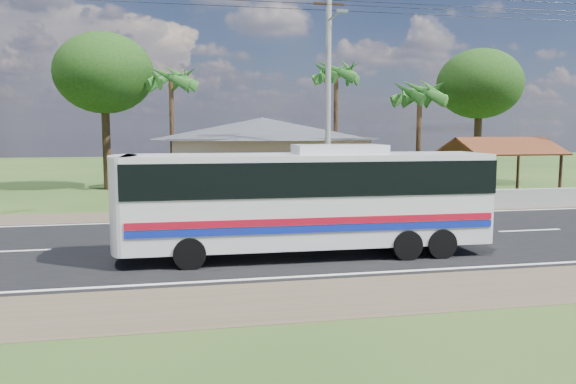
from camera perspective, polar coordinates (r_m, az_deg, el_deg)
name	(u,v)px	position (r m, az deg, el deg)	size (l,w,h in m)	color
ground	(293,240)	(19.14, 0.51, -4.95)	(120.00, 120.00, 0.00)	#254017
road	(293,240)	(19.14, 0.51, -4.92)	(120.00, 16.00, 0.03)	black
house	(263,149)	(31.75, -2.59, 4.40)	(12.40, 10.00, 5.00)	tan
waiting_shed	(500,149)	(31.74, 20.77, 4.14)	(5.20, 4.48, 3.35)	#382614
concrete_barrier	(514,199)	(28.94, 21.96, -0.62)	(7.00, 0.30, 0.90)	#9E9E99
utility_poles	(321,84)	(25.77, 3.39, 10.87)	(32.80, 2.22, 11.00)	#9E9E99
palm_near	(420,94)	(32.32, 13.24, 9.71)	(2.80, 2.80, 6.70)	#47301E
palm_mid	(336,73)	(35.43, 4.92, 11.91)	(2.80, 2.80, 8.20)	#47301E
palm_far	(171,79)	(34.47, -11.82, 11.15)	(2.80, 2.80, 7.70)	#47301E
tree_behind_house	(104,74)	(36.74, -18.19, 11.36)	(6.00, 6.00, 9.61)	#47301E
tree_behind_shed	(480,84)	(39.80, 18.89, 10.30)	(5.60, 5.60, 9.02)	#47301E
coach_bus	(310,193)	(16.57, 2.24, -0.10)	(10.72, 2.50, 3.31)	silver
motorcycle	(448,202)	(26.59, 15.97, -0.98)	(0.60, 1.73, 0.91)	black
person	(460,189)	(28.32, 17.05, 0.31)	(0.65, 0.42, 1.77)	navy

